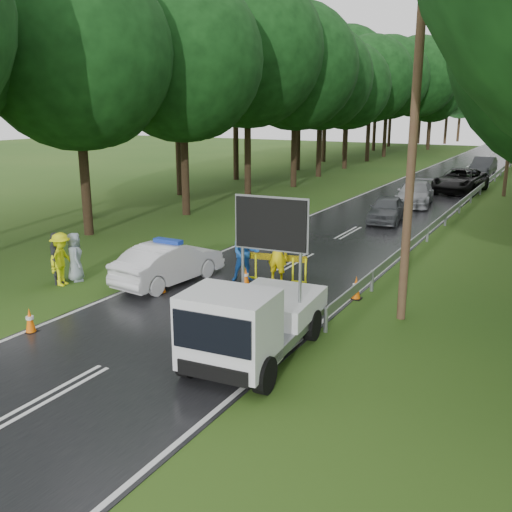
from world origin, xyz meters
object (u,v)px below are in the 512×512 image
Objects in this scene: officer at (277,254)px; queue_car_second at (415,193)px; queue_car_third at (460,180)px; police_sedan at (169,263)px; civilian at (245,253)px; barrier at (274,261)px; work_truck at (251,321)px; queue_car_first at (387,209)px; queue_car_fourth at (484,166)px.

officer is 0.40× the size of queue_car_second.
police_sedan is at bearing -94.28° from queue_car_third.
police_sedan is at bearing 177.21° from civilian.
police_sedan reaches higher than barrier.
police_sedan reaches higher than queue_car_second.
work_truck is 0.98× the size of queue_car_second.
queue_car_third is at bearing -94.15° from police_sedan.
civilian is 18.58m from queue_car_second.
work_truck is 2.42× the size of civilian.
work_truck is at bearing -78.88° from barrier.
queue_car_fourth is (1.41, 24.69, 0.11)m from queue_car_first.
police_sedan is 0.91× the size of work_truck.
queue_car_fourth is (2.71, 37.23, -0.21)m from civilian.
queue_car_first is (-2.00, 18.04, -0.33)m from work_truck.
barrier is 1.03m from civilian.
police_sedan is 3.60m from barrier.
queue_car_fourth is at bearing 76.12° from barrier.
barrier is at bearing -140.47° from police_sedan.
queue_car_second is 18.74m from queue_car_fourth.
work_truck is 6.38m from officer.
queue_car_third is 11.73m from queue_car_fourth.
officer reaches higher than police_sedan.
work_truck reaches higher than queue_car_second.
civilian reaches higher than officer.
queue_car_first reaches higher than barrier.
barrier is at bearing -98.85° from queue_car_second.
police_sedan is 3.71m from officer.
queue_car_fourth is (1.41, 18.69, 0.07)m from queue_car_second.
officer is 0.50× the size of queue_car_first.
queue_car_fourth is at bearing -91.03° from police_sedan.
queue_car_fourth reaches higher than queue_car_first.
queue_car_first is at bearing -90.41° from queue_car_third.
officer is (-2.30, 5.95, -0.02)m from work_truck.
work_truck reaches higher than police_sedan.
queue_car_fourth is (4.85, 38.73, 0.08)m from police_sedan.
civilian is 0.41× the size of queue_car_second.
officer is at bearing 106.50° from work_truck.
queue_car_fourth is (-0.59, 42.73, -0.23)m from work_truck.
queue_car_fourth is at bearing 86.16° from work_truck.
civilian is 37.33m from queue_car_fourth.
queue_car_second is 0.83× the size of queue_car_third.
work_truck is (5.44, -4.00, 0.31)m from police_sedan.
queue_car_second is (3.43, 20.04, 0.01)m from police_sedan.
barrier is 18.06m from queue_car_second.
work_truck is 2.12× the size of barrier.
police_sedan is at bearing -96.06° from queue_car_fourth.
work_truck reaches higher than queue_car_third.
work_truck is 24.12m from queue_car_second.
barrier is at bearing -9.09° from civilian.
queue_car_second reaches higher than barrier.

